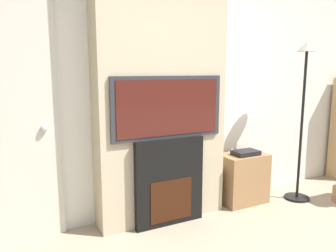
# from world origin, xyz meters

# --- Properties ---
(wall_back) EXTENTS (6.00, 0.06, 2.70)m
(wall_back) POSITION_xyz_m (0.00, 2.03, 1.35)
(wall_back) COLOR silver
(wall_back) RESTS_ON ground_plane
(chimney_breast) EXTENTS (1.30, 0.30, 2.70)m
(chimney_breast) POSITION_xyz_m (0.00, 1.85, 1.35)
(chimney_breast) COLOR #BCAD8E
(chimney_breast) RESTS_ON ground_plane
(fireplace) EXTENTS (0.70, 0.15, 0.85)m
(fireplace) POSITION_xyz_m (0.00, 1.70, 0.42)
(fireplace) COLOR black
(fireplace) RESTS_ON ground_plane
(television) EXTENTS (1.12, 0.07, 0.58)m
(television) POSITION_xyz_m (0.00, 1.70, 1.14)
(television) COLOR #2D2D33
(television) RESTS_ON fireplace
(floor_lamp) EXTENTS (0.28, 0.28, 1.78)m
(floor_lamp) POSITION_xyz_m (1.62, 1.56, 1.15)
(floor_lamp) COLOR black
(floor_lamp) RESTS_ON ground_plane
(media_stand) EXTENTS (0.52, 0.34, 0.61)m
(media_stand) POSITION_xyz_m (0.98, 1.78, 0.29)
(media_stand) COLOR #997047
(media_stand) RESTS_ON ground_plane
(entry_door) EXTENTS (0.89, 0.09, 2.06)m
(entry_door) POSITION_xyz_m (-1.37, 1.97, 1.03)
(entry_door) COLOR beige
(entry_door) RESTS_ON ground_plane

